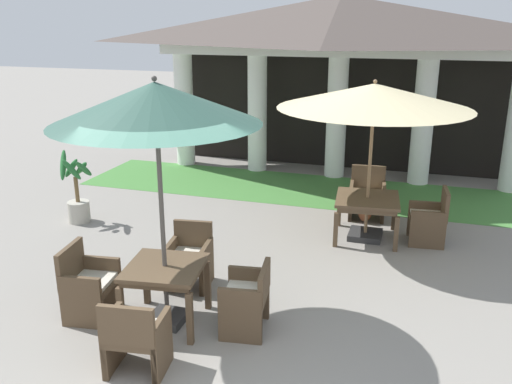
# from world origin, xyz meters

# --- Properties ---
(background_pavilion) EXTENTS (8.61, 3.20, 3.93)m
(background_pavilion) POSITION_xyz_m (0.00, 8.43, 3.04)
(background_pavilion) COLOR white
(background_pavilion) RESTS_ON ground
(lawn_strip) EXTENTS (10.41, 2.26, 0.01)m
(lawn_strip) POSITION_xyz_m (0.00, 7.13, 0.00)
(lawn_strip) COLOR #47843D
(lawn_strip) RESTS_ON ground
(patio_table_near_foreground) EXTENTS (1.10, 1.10, 0.70)m
(patio_table_near_foreground) POSITION_xyz_m (1.12, 4.82, 0.61)
(patio_table_near_foreground) COLOR brown
(patio_table_near_foreground) RESTS_ON ground
(patio_umbrella_near_foreground) EXTENTS (3.00, 3.00, 2.59)m
(patio_umbrella_near_foreground) POSITION_xyz_m (1.12, 4.82, 2.32)
(patio_umbrella_near_foreground) COLOR #2D2D2D
(patio_umbrella_near_foreground) RESTS_ON ground
(patio_chair_near_foreground_north) EXTENTS (0.68, 0.62, 0.92)m
(patio_chair_near_foreground_north) POSITION_xyz_m (1.02, 5.81, 0.42)
(patio_chair_near_foreground_north) COLOR brown
(patio_chair_near_foreground_north) RESTS_ON ground
(patio_chair_near_foreground_east) EXTENTS (0.61, 0.62, 0.91)m
(patio_chair_near_foreground_east) POSITION_xyz_m (2.11, 4.92, 0.40)
(patio_chair_near_foreground_east) COLOR brown
(patio_chair_near_foreground_east) RESTS_ON ground
(patio_table_mid_left) EXTENTS (0.98, 0.98, 0.74)m
(patio_table_mid_left) POSITION_xyz_m (-0.84, 1.46, 0.64)
(patio_table_mid_left) COLOR brown
(patio_table_mid_left) RESTS_ON ground
(patio_umbrella_mid_left) EXTENTS (2.28, 2.28, 2.91)m
(patio_umbrella_mid_left) POSITION_xyz_m (-0.84, 1.46, 2.60)
(patio_umbrella_mid_left) COLOR #2D2D2D
(patio_umbrella_mid_left) RESTS_ON ground
(patio_chair_mid_left_north) EXTENTS (0.63, 0.64, 0.85)m
(patio_chair_mid_left_north) POSITION_xyz_m (-0.97, 2.43, 0.39)
(patio_chair_mid_left_north) COLOR brown
(patio_chair_mid_left_north) RESTS_ON ground
(patio_chair_mid_left_west) EXTENTS (0.61, 0.68, 0.90)m
(patio_chair_mid_left_west) POSITION_xyz_m (-1.81, 1.32, 0.41)
(patio_chair_mid_left_west) COLOR brown
(patio_chair_mid_left_west) RESTS_ON ground
(patio_chair_mid_left_south) EXTENTS (0.65, 0.58, 0.86)m
(patio_chair_mid_left_south) POSITION_xyz_m (-0.70, 0.49, 0.40)
(patio_chair_mid_left_south) COLOR brown
(patio_chair_mid_left_south) RESTS_ON ground
(patio_chair_mid_left_east) EXTENTS (0.58, 0.68, 0.81)m
(patio_chair_mid_left_east) POSITION_xyz_m (0.13, 1.59, 0.40)
(patio_chair_mid_left_east) COLOR brown
(patio_chair_mid_left_east) RESTS_ON ground
(potted_palm_left_edge) EXTENTS (0.55, 0.54, 1.31)m
(potted_palm_left_edge) POSITION_xyz_m (-3.84, 4.04, 0.43)
(potted_palm_left_edge) COLOR #B2AD9E
(potted_palm_left_edge) RESTS_ON ground
(terracotta_urn) EXTENTS (0.25, 0.25, 0.47)m
(terracotta_urn) POSITION_xyz_m (1.02, 5.58, 0.20)
(terracotta_urn) COLOR brown
(terracotta_urn) RESTS_ON ground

